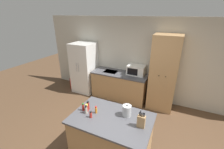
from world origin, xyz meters
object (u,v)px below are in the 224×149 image
microwave (136,70)px  spice_bottle_tall_dark (88,106)px  knife_block (141,121)px  spice_bottle_amber_oil (96,110)px  spice_bottle_orange_cap (83,107)px  fire_extinguisher (72,83)px  refrigerator (84,68)px  spice_bottle_short_red (91,115)px  spice_bottle_green_herb (86,110)px  spice_bottle_pale_salt (87,108)px  kettle (127,111)px  pantry_cabinet (164,74)px

microwave → spice_bottle_tall_dark: size_ratio=3.03×
knife_block → microwave: bearing=108.6°
spice_bottle_tall_dark → spice_bottle_amber_oil: bearing=-10.9°
knife_block → spice_bottle_orange_cap: size_ratio=2.05×
spice_bottle_amber_oil → spice_bottle_orange_cap: size_ratio=0.91×
spice_bottle_amber_oil → fire_extinguisher: (-2.26, 1.94, -0.75)m
refrigerator → spice_bottle_tall_dark: bearing=-53.3°
spice_bottle_short_red → spice_bottle_green_herb: 0.16m
spice_bottle_tall_dark → fire_extinguisher: (-2.05, 1.90, -0.77)m
refrigerator → spice_bottle_pale_salt: refrigerator is taller
knife_block → spice_bottle_green_herb: bearing=-175.3°
knife_block → spice_bottle_orange_cap: 1.14m
microwave → spice_bottle_amber_oil: (-0.11, -2.25, -0.06)m
spice_bottle_tall_dark → kettle: bearing=10.2°
knife_block → kettle: 0.37m
spice_bottle_amber_oil → fire_extinguisher: bearing=139.3°
spice_bottle_amber_oil → kettle: 0.58m
spice_bottle_tall_dark → spice_bottle_pale_salt: size_ratio=1.12×
spice_bottle_tall_dark → refrigerator: bearing=126.7°
fire_extinguisher → spice_bottle_short_red: bearing=-43.1°
kettle → spice_bottle_tall_dark: bearing=-169.8°
pantry_cabinet → kettle: pantry_cabinet is taller
microwave → fire_extinguisher: (-2.37, -0.31, -0.81)m
pantry_cabinet → refrigerator: bearing=-178.7°
spice_bottle_amber_oil → kettle: size_ratio=0.61×
knife_block → fire_extinguisher: bearing=148.2°
kettle → spice_bottle_pale_salt: bearing=-164.6°
refrigerator → microwave: size_ratio=3.27×
microwave → fire_extinguisher: microwave is taller
spice_bottle_short_red → spice_bottle_orange_cap: size_ratio=0.82×
pantry_cabinet → knife_block: (-0.06, -2.16, -0.07)m
spice_bottle_amber_oil → pantry_cabinet: bearing=66.5°
spice_bottle_tall_dark → spice_bottle_short_red: size_ratio=1.36×
spice_bottle_tall_dark → kettle: kettle is taller
knife_block → spice_bottle_tall_dark: (-1.08, 0.04, -0.03)m
spice_bottle_tall_dark → spice_bottle_green_herb: 0.14m
refrigerator → spice_bottle_short_red: refrigerator is taller
spice_bottle_tall_dark → spice_bottle_short_red: 0.27m
refrigerator → spice_bottle_amber_oil: size_ratio=12.09×
spice_bottle_green_herb → pantry_cabinet: bearing=63.9°
microwave → spice_bottle_amber_oil: bearing=-92.9°
microwave → spice_bottle_green_herb: bearing=-96.7°
microwave → spice_bottle_tall_dark: bearing=-98.3°
pantry_cabinet → spice_bottle_short_red: size_ratio=16.73×
microwave → knife_block: bearing=-71.4°
spice_bottle_amber_oil → kettle: kettle is taller
knife_block → spice_bottle_short_red: size_ratio=2.50×
microwave → spice_bottle_orange_cap: microwave is taller
microwave → spice_bottle_short_red: bearing=-93.2°
pantry_cabinet → spice_bottle_pale_salt: size_ratio=13.87×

